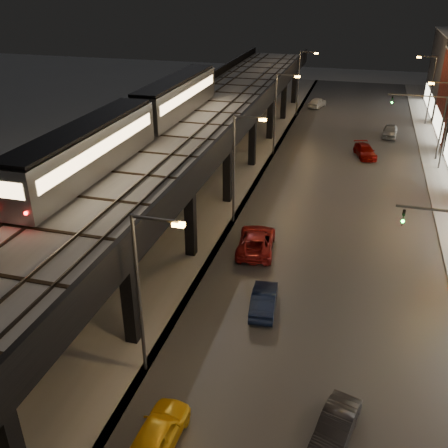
# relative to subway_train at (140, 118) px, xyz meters

# --- Properties ---
(road_surface) EXTENTS (17.00, 120.00, 0.06)m
(road_surface) POSITION_rel_subway_train_xyz_m (16.00, 3.95, -8.20)
(road_surface) COLOR #46474D
(road_surface) RESTS_ON ground
(under_viaduct_pavement) EXTENTS (11.00, 120.00, 0.06)m
(under_viaduct_pavement) POSITION_rel_subway_train_xyz_m (2.50, 3.95, -8.20)
(under_viaduct_pavement) COLOR #9FA1A8
(under_viaduct_pavement) RESTS_ON ground
(elevated_viaduct) EXTENTS (9.00, 100.00, 6.30)m
(elevated_viaduct) POSITION_rel_subway_train_xyz_m (2.50, 0.79, -2.61)
(elevated_viaduct) COLOR black
(elevated_viaduct) RESTS_ON ground
(viaduct_trackbed) EXTENTS (8.40, 100.00, 0.32)m
(viaduct_trackbed) POSITION_rel_subway_train_xyz_m (2.49, 0.92, -1.84)
(viaduct_trackbed) COLOR #B2B7C1
(viaduct_trackbed) RESTS_ON elevated_viaduct
(viaduct_parapet_streetside) EXTENTS (0.30, 100.00, 1.10)m
(viaduct_parapet_streetside) POSITION_rel_subway_train_xyz_m (6.85, 0.95, -1.38)
(viaduct_parapet_streetside) COLOR black
(viaduct_parapet_streetside) RESTS_ON elevated_viaduct
(viaduct_parapet_far) EXTENTS (0.30, 100.00, 1.10)m
(viaduct_parapet_far) POSITION_rel_subway_train_xyz_m (-1.85, 0.95, -1.38)
(viaduct_parapet_far) COLOR black
(viaduct_parapet_far) RESTS_ON elevated_viaduct
(streetlight_left_1) EXTENTS (2.57, 0.28, 9.00)m
(streetlight_left_1) POSITION_rel_subway_train_xyz_m (8.07, -18.05, -2.99)
(streetlight_left_1) COLOR #38383A
(streetlight_left_1) RESTS_ON ground
(streetlight_left_2) EXTENTS (2.57, 0.28, 9.00)m
(streetlight_left_2) POSITION_rel_subway_train_xyz_m (8.07, -0.05, -2.99)
(streetlight_left_2) COLOR #38383A
(streetlight_left_2) RESTS_ON ground
(streetlight_left_3) EXTENTS (2.57, 0.28, 9.00)m
(streetlight_left_3) POSITION_rel_subway_train_xyz_m (8.07, 17.95, -2.99)
(streetlight_left_3) COLOR #38383A
(streetlight_left_3) RESTS_ON ground
(streetlight_right_3) EXTENTS (2.56, 0.28, 9.00)m
(streetlight_right_3) POSITION_rel_subway_train_xyz_m (25.23, 17.95, -2.99)
(streetlight_right_3) COLOR #38383A
(streetlight_right_3) RESTS_ON ground
(streetlight_left_4) EXTENTS (2.57, 0.28, 9.00)m
(streetlight_left_4) POSITION_rel_subway_train_xyz_m (8.07, 35.95, -2.99)
(streetlight_left_4) COLOR #38383A
(streetlight_left_4) RESTS_ON ground
(streetlight_right_4) EXTENTS (2.56, 0.28, 9.00)m
(streetlight_right_4) POSITION_rel_subway_train_xyz_m (25.23, 35.95, -2.99)
(streetlight_right_4) COLOR #38383A
(streetlight_right_4) RESTS_ON ground
(traffic_light_rig_b) EXTENTS (6.10, 0.34, 7.00)m
(traffic_light_rig_b) POSITION_rel_subway_train_xyz_m (24.34, 20.94, -3.73)
(traffic_light_rig_b) COLOR #38383A
(traffic_light_rig_b) RESTS_ON ground
(subway_train) EXTENTS (2.72, 32.87, 3.24)m
(subway_train) POSITION_rel_subway_train_xyz_m (0.00, 0.00, 0.00)
(subway_train) COLOR gray
(subway_train) RESTS_ON viaduct_trackbed
(car_taxi) EXTENTS (1.90, 4.37, 1.47)m
(car_taxi) POSITION_rel_subway_train_xyz_m (10.26, -22.32, -7.49)
(car_taxi) COLOR yellow
(car_taxi) RESTS_ON ground
(car_near_white) EXTENTS (1.88, 4.28, 1.37)m
(car_near_white) POSITION_rel_subway_train_xyz_m (12.67, -11.30, -7.54)
(car_near_white) COLOR #0C1635
(car_near_white) RESTS_ON ground
(car_mid_silver) EXTENTS (3.20, 5.82, 1.54)m
(car_mid_silver) POSITION_rel_subway_train_xyz_m (10.66, -4.27, -7.46)
(car_mid_silver) COLOR maroon
(car_mid_silver) RESTS_ON ground
(car_far_white) EXTENTS (2.80, 4.67, 1.49)m
(car_far_white) POSITION_rel_subway_train_xyz_m (10.18, 41.81, -7.48)
(car_far_white) COLOR silver
(car_far_white) RESTS_ON ground
(car_onc_silver) EXTENTS (2.23, 4.13, 1.29)m
(car_onc_silver) POSITION_rel_subway_train_xyz_m (17.60, -19.83, -7.58)
(car_onc_silver) COLOR black
(car_onc_silver) RESTS_ON ground
(car_onc_white) EXTENTS (3.04, 4.85, 1.31)m
(car_onc_white) POSITION_rel_subway_train_xyz_m (17.87, 19.77, -7.57)
(car_onc_white) COLOR #7F0905
(car_onc_white) RESTS_ON ground
(car_onc_red) EXTENTS (2.08, 4.39, 1.45)m
(car_onc_red) POSITION_rel_subway_train_xyz_m (20.70, 28.56, -7.50)
(car_onc_red) COLOR gray
(car_onc_red) RESTS_ON ground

